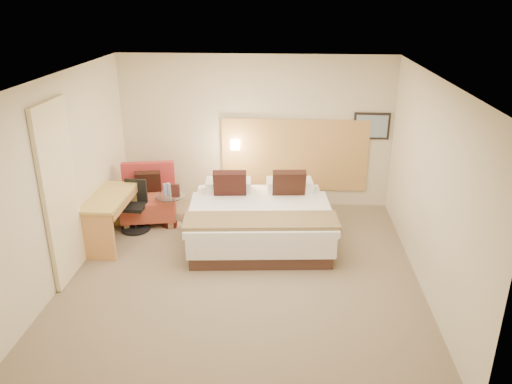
# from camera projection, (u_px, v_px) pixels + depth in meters

# --- Properties ---
(floor) EXTENTS (4.80, 5.00, 0.02)m
(floor) POSITION_uv_depth(u_px,v_px,m) (243.00, 272.00, 7.03)
(floor) COLOR #7B6953
(floor) RESTS_ON ground
(ceiling) EXTENTS (4.80, 5.00, 0.02)m
(ceiling) POSITION_uv_depth(u_px,v_px,m) (241.00, 76.00, 6.01)
(ceiling) COLOR white
(ceiling) RESTS_ON floor
(wall_back) EXTENTS (4.80, 0.02, 2.70)m
(wall_back) POSITION_uv_depth(u_px,v_px,m) (256.00, 132.00, 8.84)
(wall_back) COLOR beige
(wall_back) RESTS_ON floor
(wall_front) EXTENTS (4.80, 0.02, 2.70)m
(wall_front) POSITION_uv_depth(u_px,v_px,m) (215.00, 286.00, 4.20)
(wall_front) COLOR beige
(wall_front) RESTS_ON floor
(wall_left) EXTENTS (0.02, 5.00, 2.70)m
(wall_left) POSITION_uv_depth(u_px,v_px,m) (63.00, 177.00, 6.67)
(wall_left) COLOR beige
(wall_left) RESTS_ON floor
(wall_right) EXTENTS (0.02, 5.00, 2.70)m
(wall_right) POSITION_uv_depth(u_px,v_px,m) (430.00, 186.00, 6.37)
(wall_right) COLOR beige
(wall_right) RESTS_ON floor
(headboard_panel) EXTENTS (2.60, 0.04, 1.30)m
(headboard_panel) POSITION_uv_depth(u_px,v_px,m) (294.00, 155.00, 8.91)
(headboard_panel) COLOR #BD8949
(headboard_panel) RESTS_ON wall_back
(art_frame) EXTENTS (0.62, 0.03, 0.47)m
(art_frame) POSITION_uv_depth(u_px,v_px,m) (372.00, 126.00, 8.63)
(art_frame) COLOR black
(art_frame) RESTS_ON wall_back
(art_canvas) EXTENTS (0.54, 0.01, 0.39)m
(art_canvas) POSITION_uv_depth(u_px,v_px,m) (372.00, 126.00, 8.62)
(art_canvas) COLOR #778FA4
(art_canvas) RESTS_ON wall_back
(lamp_arm) EXTENTS (0.02, 0.12, 0.02)m
(lamp_arm) POSITION_uv_depth(u_px,v_px,m) (236.00, 144.00, 8.86)
(lamp_arm) COLOR silver
(lamp_arm) RESTS_ON wall_back
(lamp_shade) EXTENTS (0.15, 0.15, 0.15)m
(lamp_shade) POSITION_uv_depth(u_px,v_px,m) (235.00, 145.00, 8.80)
(lamp_shade) COLOR #FFEDC6
(lamp_shade) RESTS_ON wall_back
(curtain) EXTENTS (0.06, 0.90, 2.42)m
(curtain) POSITION_uv_depth(u_px,v_px,m) (60.00, 193.00, 6.48)
(curtain) COLOR beige
(curtain) RESTS_ON wall_left
(bottle_a) EXTENTS (0.06, 0.06, 0.20)m
(bottle_a) POSITION_uv_depth(u_px,v_px,m) (165.00, 189.00, 8.17)
(bottle_a) COLOR #89A0D4
(bottle_a) RESTS_ON side_table
(bottle_b) EXTENTS (0.06, 0.06, 0.20)m
(bottle_b) POSITION_uv_depth(u_px,v_px,m) (169.00, 189.00, 8.19)
(bottle_b) COLOR #8EBCDC
(bottle_b) RESTS_ON side_table
(menu_folder) EXTENTS (0.13, 0.05, 0.22)m
(menu_folder) POSITION_uv_depth(u_px,v_px,m) (176.00, 191.00, 8.09)
(menu_folder) COLOR #3B1918
(menu_folder) RESTS_ON side_table
(bed) EXTENTS (2.31, 2.27, 1.06)m
(bed) POSITION_uv_depth(u_px,v_px,m) (260.00, 218.00, 7.86)
(bed) COLOR #3F271F
(bed) RESTS_ON floor
(lounge_chair) EXTENTS (1.03, 0.94, 0.95)m
(lounge_chair) POSITION_uv_depth(u_px,v_px,m) (149.00, 199.00, 8.52)
(lounge_chair) COLOR #997248
(lounge_chair) RESTS_ON floor
(side_table) EXTENTS (0.51, 0.51, 0.55)m
(side_table) POSITION_uv_depth(u_px,v_px,m) (171.00, 209.00, 8.27)
(side_table) COLOR white
(side_table) RESTS_ON floor
(desk) EXTENTS (0.58, 1.25, 0.78)m
(desk) POSITION_uv_depth(u_px,v_px,m) (110.00, 206.00, 7.63)
(desk) COLOR tan
(desk) RESTS_ON floor
(desk_chair) EXTENTS (0.50, 0.50, 0.83)m
(desk_chair) POSITION_uv_depth(u_px,v_px,m) (135.00, 210.00, 8.15)
(desk_chair) COLOR black
(desk_chair) RESTS_ON floor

